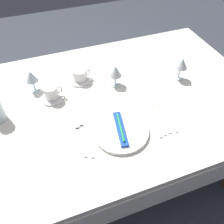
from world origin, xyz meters
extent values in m
plane|color=#383D47|center=(0.00, 0.00, 0.00)|extent=(6.00, 6.00, 0.00)
cube|color=silver|center=(0.00, 0.00, 0.72)|extent=(1.80, 1.10, 0.04)
cube|color=silver|center=(0.00, -0.55, 0.61)|extent=(1.80, 0.01, 0.18)
cube|color=silver|center=(0.00, 0.55, 0.61)|extent=(1.80, 0.01, 0.18)
cylinder|color=brown|center=(0.80, 0.45, 0.35)|extent=(0.07, 0.07, 0.70)
cylinder|color=white|center=(0.01, -0.24, 0.75)|extent=(0.28, 0.28, 0.02)
cube|color=blue|center=(0.01, -0.24, 0.76)|extent=(0.07, 0.21, 0.01)
cylinder|color=green|center=(0.01, -0.24, 0.78)|extent=(0.04, 0.17, 0.01)
cube|color=beige|center=(-0.16, -0.24, 0.74)|extent=(0.01, 0.20, 0.00)
cube|color=beige|center=(-0.16, -0.13, 0.74)|extent=(0.02, 0.04, 0.00)
cube|color=beige|center=(-0.19, -0.24, 0.74)|extent=(0.02, 0.18, 0.00)
cube|color=beige|center=(-0.19, -0.14, 0.74)|extent=(0.02, 0.04, 0.00)
cube|color=beige|center=(0.18, -0.25, 0.74)|extent=(0.02, 0.19, 0.00)
cube|color=beige|center=(0.18, -0.14, 0.74)|extent=(0.02, 0.06, 0.00)
cube|color=beige|center=(0.20, -0.24, 0.74)|extent=(0.02, 0.20, 0.00)
ellipsoid|color=beige|center=(0.20, -0.13, 0.74)|extent=(0.03, 0.04, 0.01)
cube|color=beige|center=(0.23, -0.24, 0.74)|extent=(0.02, 0.19, 0.00)
ellipsoid|color=beige|center=(0.24, -0.13, 0.74)|extent=(0.03, 0.04, 0.01)
cube|color=beige|center=(0.27, -0.25, 0.74)|extent=(0.02, 0.19, 0.00)
ellipsoid|color=beige|center=(0.27, -0.14, 0.74)|extent=(0.03, 0.04, 0.01)
cylinder|color=white|center=(-0.08, 0.21, 0.74)|extent=(0.14, 0.14, 0.01)
cylinder|color=white|center=(-0.08, 0.21, 0.78)|extent=(0.08, 0.08, 0.07)
torus|color=white|center=(-0.03, 0.21, 0.79)|extent=(0.05, 0.01, 0.05)
cylinder|color=white|center=(-0.26, 0.11, 0.74)|extent=(0.13, 0.13, 0.01)
cylinder|color=white|center=(-0.26, 0.11, 0.79)|extent=(0.08, 0.08, 0.07)
torus|color=white|center=(-0.22, 0.11, 0.79)|extent=(0.05, 0.01, 0.05)
cylinder|color=silver|center=(0.11, 0.10, 0.74)|extent=(0.07, 0.07, 0.01)
cylinder|color=silver|center=(0.11, 0.10, 0.78)|extent=(0.01, 0.01, 0.06)
cone|color=silver|center=(0.11, 0.10, 0.84)|extent=(0.07, 0.07, 0.06)
cylinder|color=silver|center=(-0.35, 0.21, 0.74)|extent=(0.07, 0.07, 0.01)
cylinder|color=silver|center=(-0.35, 0.21, 0.78)|extent=(0.01, 0.01, 0.06)
cone|color=silver|center=(-0.35, 0.21, 0.84)|extent=(0.07, 0.07, 0.06)
cylinder|color=silver|center=(0.49, 0.02, 0.74)|extent=(0.06, 0.06, 0.01)
cylinder|color=silver|center=(0.49, 0.02, 0.78)|extent=(0.01, 0.01, 0.07)
cone|color=silver|center=(0.49, 0.02, 0.85)|extent=(0.07, 0.07, 0.06)
camera|label=1|loc=(-0.27, -0.87, 1.63)|focal=36.75mm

